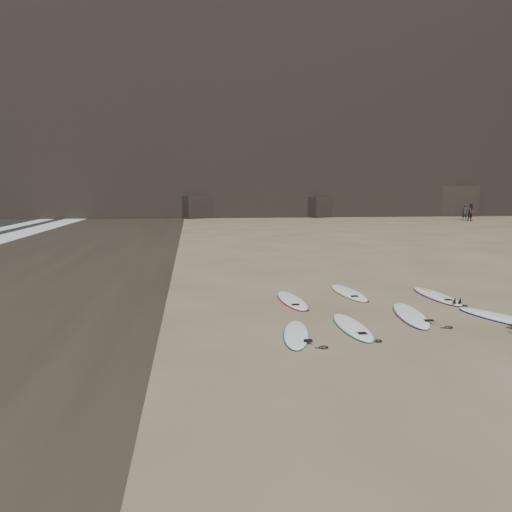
# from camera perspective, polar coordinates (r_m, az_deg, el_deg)

# --- Properties ---
(ground) EXTENTS (240.00, 240.00, 0.00)m
(ground) POSITION_cam_1_polar(r_m,az_deg,el_deg) (13.50, 20.49, -6.85)
(ground) COLOR #897559
(ground) RESTS_ON ground
(wet_sand) EXTENTS (12.00, 200.00, 0.01)m
(wet_sand) POSITION_cam_1_polar(r_m,az_deg,el_deg) (22.80, -24.59, -1.25)
(wet_sand) COLOR #383026
(wet_sand) RESTS_ON ground
(headland) EXTENTS (170.00, 101.00, 63.47)m
(headland) POSITION_cam_1_polar(r_m,az_deg,el_deg) (69.68, 19.98, 22.03)
(headland) COLOR black
(headland) RESTS_ON ground
(surfboard_0) EXTENTS (1.00, 2.35, 0.08)m
(surfboard_0) POSITION_cam_1_polar(r_m,az_deg,el_deg) (11.38, 4.60, -8.85)
(surfboard_0) COLOR white
(surfboard_0) RESTS_ON ground
(surfboard_1) EXTENTS (0.62, 2.46, 0.09)m
(surfboard_1) POSITION_cam_1_polar(r_m,az_deg,el_deg) (12.14, 10.93, -7.90)
(surfboard_1) COLOR white
(surfboard_1) RESTS_ON ground
(surfboard_2) EXTENTS (1.13, 2.77, 0.10)m
(surfboard_2) POSITION_cam_1_polar(r_m,az_deg,el_deg) (13.58, 17.24, -6.41)
(surfboard_2) COLOR white
(surfboard_2) RESTS_ON ground
(surfboard_3) EXTENTS (1.64, 2.80, 0.10)m
(surfboard_3) POSITION_cam_1_polar(r_m,az_deg,el_deg) (14.05, 26.70, -6.42)
(surfboard_3) COLOR white
(surfboard_3) RESTS_ON ground
(surfboard_5) EXTENTS (0.75, 2.57, 0.09)m
(surfboard_5) POSITION_cam_1_polar(r_m,az_deg,el_deg) (14.67, 4.14, -5.05)
(surfboard_5) COLOR white
(surfboard_5) RESTS_ON ground
(surfboard_6) EXTENTS (0.79, 2.66, 0.09)m
(surfboard_6) POSITION_cam_1_polar(r_m,az_deg,el_deg) (15.97, 10.52, -4.10)
(surfboard_6) COLOR white
(surfboard_6) RESTS_ON ground
(surfboard_7) EXTENTS (0.68, 2.69, 0.10)m
(surfboard_7) POSITION_cam_1_polar(r_m,az_deg,el_deg) (16.19, 19.93, -4.28)
(surfboard_7) COLOR white
(surfboard_7) RESTS_ON ground
(person_a) EXTENTS (0.72, 0.65, 1.66)m
(person_a) POSITION_cam_1_polar(r_m,az_deg,el_deg) (56.97, 22.74, 4.66)
(person_a) COLOR black
(person_a) RESTS_ON ground
(person_b) EXTENTS (1.00, 0.86, 1.77)m
(person_b) POSITION_cam_1_polar(r_m,az_deg,el_deg) (55.12, 23.42, 4.60)
(person_b) COLOR black
(person_b) RESTS_ON ground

